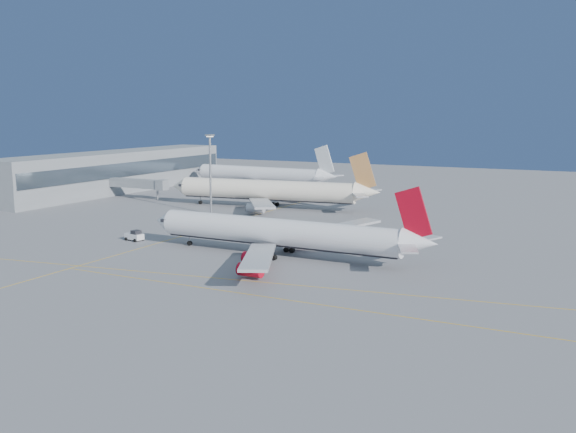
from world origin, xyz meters
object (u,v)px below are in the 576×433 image
object	(u,v)px
airliner_third	(262,175)
pushback_tug	(135,236)
airliner_virgin	(282,233)
light_mast	(210,167)
airliner_etihad	(271,190)

from	to	relation	value
airliner_third	pushback_tug	size ratio (longest dim) A/B	13.94
airliner_virgin	light_mast	size ratio (longest dim) A/B	2.80
airliner_etihad	airliner_third	world-z (taller)	airliner_etihad
airliner_third	airliner_etihad	bearing A→B (deg)	-54.43
pushback_tug	light_mast	bearing A→B (deg)	108.18
airliner_etihad	pushback_tug	world-z (taller)	airliner_etihad
airliner_etihad	light_mast	distance (m)	22.77
airliner_virgin	airliner_third	size ratio (longest dim) A/B	0.99
pushback_tug	airliner_third	bearing A→B (deg)	112.96
light_mast	airliner_third	bearing A→B (deg)	105.89
light_mast	airliner_etihad	bearing A→B (deg)	62.07
airliner_virgin	light_mast	distance (m)	60.38
airliner_etihad	pushback_tug	distance (m)	60.09
airliner_third	pushback_tug	xyz separation A→B (m)	(24.00, -104.77, -4.20)
airliner_virgin	airliner_etihad	size ratio (longest dim) A/B	0.94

